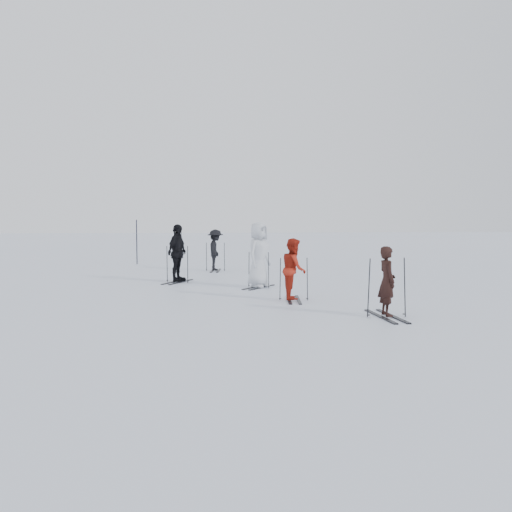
{
  "coord_description": "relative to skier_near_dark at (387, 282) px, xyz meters",
  "views": [
    {
      "loc": [
        -1.64,
        -16.06,
        2.2
      ],
      "look_at": [
        0.0,
        1.0,
        1.0
      ],
      "focal_mm": 40.0,
      "sensor_mm": 36.0,
      "label": 1
    }
  ],
  "objects": [
    {
      "name": "piste_marker",
      "position": [
        -6.98,
        14.56,
        0.26
      ],
      "size": [
        0.06,
        0.06,
        2.04
      ],
      "primitive_type": "cylinder",
      "rotation": [
        0.0,
        0.0,
        0.32
      ],
      "color": "black",
      "rests_on": "ground"
    },
    {
      "name": "skis_near_dark",
      "position": [
        0.0,
        0.0,
        -0.09
      ],
      "size": [
        1.89,
        1.07,
        1.34
      ],
      "primitive_type": null,
      "rotation": [
        0.0,
        0.0,
        1.62
      ],
      "color": "black",
      "rests_on": "ground"
    },
    {
      "name": "skis_grey",
      "position": [
        -2.27,
        5.4,
        -0.19
      ],
      "size": [
        1.75,
        1.58,
        1.14
      ],
      "primitive_type": null,
      "rotation": [
        0.0,
        0.0,
        0.95
      ],
      "color": "black",
      "rests_on": "ground"
    },
    {
      "name": "skis_uphill_left",
      "position": [
        -4.82,
        7.08,
        -0.13
      ],
      "size": [
        1.94,
        1.55,
        1.25
      ],
      "primitive_type": null,
      "rotation": [
        0.0,
        0.0,
        1.13
      ],
      "color": "black",
      "rests_on": "ground"
    },
    {
      "name": "skier_red",
      "position": [
        -1.62,
        2.66,
        0.04
      ],
      "size": [
        0.68,
        0.83,
        1.6
      ],
      "primitive_type": "imported",
      "rotation": [
        0.0,
        0.0,
        1.47
      ],
      "color": "#A62112",
      "rests_on": "ground"
    },
    {
      "name": "skier_uphill_left",
      "position": [
        -4.82,
        7.08,
        0.19
      ],
      "size": [
        0.89,
        1.21,
        1.91
      ],
      "primitive_type": "imported",
      "rotation": [
        0.0,
        0.0,
        1.13
      ],
      "color": "black",
      "rests_on": "ground"
    },
    {
      "name": "ground",
      "position": [
        -2.38,
        4.06,
        -0.76
      ],
      "size": [
        120.0,
        120.0,
        0.0
      ],
      "primitive_type": "plane",
      "color": "silver",
      "rests_on": "ground"
    },
    {
      "name": "skier_uphill_far",
      "position": [
        -3.46,
        10.88,
        0.06
      ],
      "size": [
        0.72,
        1.12,
        1.64
      ],
      "primitive_type": "imported",
      "rotation": [
        0.0,
        0.0,
        1.46
      ],
      "color": "black",
      "rests_on": "ground"
    },
    {
      "name": "skier_near_dark",
      "position": [
        0.0,
        0.0,
        0.0
      ],
      "size": [
        0.39,
        0.57,
        1.52
      ],
      "primitive_type": "imported",
      "rotation": [
        0.0,
        0.0,
        1.62
      ],
      "color": "black",
      "rests_on": "ground"
    },
    {
      "name": "skis_uphill_far",
      "position": [
        -3.46,
        10.88,
        -0.17
      ],
      "size": [
        1.7,
        1.02,
        1.18
      ],
      "primitive_type": null,
      "rotation": [
        0.0,
        0.0,
        1.46
      ],
      "color": "black",
      "rests_on": "ground"
    },
    {
      "name": "skier_grey",
      "position": [
        -2.27,
        5.4,
        0.24
      ],
      "size": [
        1.08,
        1.16,
        1.99
      ],
      "primitive_type": "imported",
      "rotation": [
        0.0,
        0.0,
        0.95
      ],
      "color": "silver",
      "rests_on": "ground"
    },
    {
      "name": "skis_red",
      "position": [
        -1.62,
        2.66,
        -0.18
      ],
      "size": [
        1.66,
        0.99,
        1.15
      ],
      "primitive_type": null,
      "rotation": [
        0.0,
        0.0,
        1.47
      ],
      "color": "black",
      "rests_on": "ground"
    }
  ]
}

